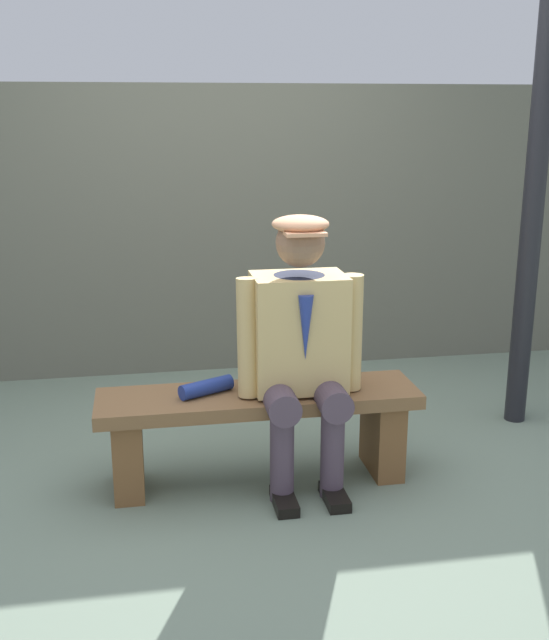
{
  "coord_description": "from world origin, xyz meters",
  "views": [
    {
      "loc": [
        0.52,
        3.36,
        1.75
      ],
      "look_at": [
        -0.08,
        0.0,
        0.8
      ],
      "focal_mm": 43.1,
      "sensor_mm": 36.0,
      "label": 1
    }
  ],
  "objects": [
    {
      "name": "seated_man",
      "position": [
        -0.19,
        0.05,
        0.71
      ],
      "size": [
        0.59,
        0.54,
        1.29
      ],
      "color": "tan",
      "rests_on": "ground"
    },
    {
      "name": "ground_plane",
      "position": [
        0.0,
        0.0,
        0.0
      ],
      "size": [
        30.0,
        30.0,
        0.0
      ],
      "primitive_type": "plane",
      "color": "slate"
    },
    {
      "name": "stadium_wall",
      "position": [
        0.0,
        -1.8,
        0.95
      ],
      "size": [
        12.0,
        0.24,
        1.9
      ],
      "primitive_type": "cube",
      "color": "#616153",
      "rests_on": "ground"
    },
    {
      "name": "lamp_post",
      "position": [
        -1.58,
        -0.49,
        1.75
      ],
      "size": [
        0.23,
        0.23,
        2.96
      ],
      "color": "black",
      "rests_on": "ground"
    },
    {
      "name": "bench",
      "position": [
        0.0,
        0.0,
        0.31
      ],
      "size": [
        1.52,
        0.39,
        0.45
      ],
      "color": "brown",
      "rests_on": "ground"
    },
    {
      "name": "rolled_magazine",
      "position": [
        0.25,
        -0.01,
        0.49
      ],
      "size": [
        0.27,
        0.18,
        0.07
      ],
      "primitive_type": "cylinder",
      "rotation": [
        0.0,
        1.57,
        0.46
      ],
      "color": "navy",
      "rests_on": "bench"
    }
  ]
}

